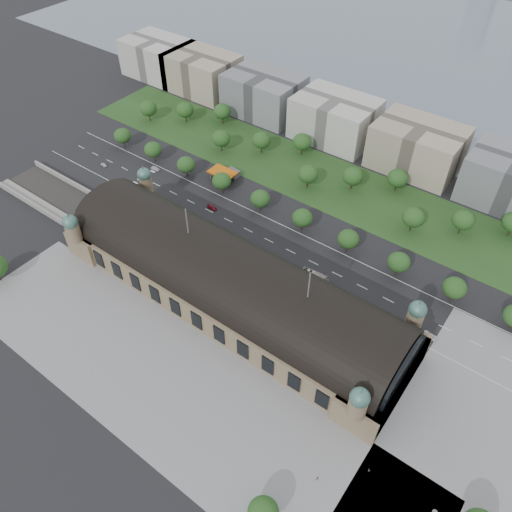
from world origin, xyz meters
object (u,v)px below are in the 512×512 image
Objects in this scene: traffic_car_6 at (429,335)px; bus_east at (293,271)px; bus_mid at (315,276)px; pedestrian_2 at (369,470)px; petrol_station at (228,173)px; traffic_car_3 at (212,207)px; parked_car_0 at (137,197)px; parked_car_1 at (175,223)px; parked_car_5 at (207,233)px; parked_car_6 at (230,246)px; traffic_car_1 at (155,169)px; bus_west at (261,255)px; traffic_car_0 at (104,165)px; traffic_car_2 at (162,202)px; parked_car_3 at (167,219)px; pedestrian_1 at (317,478)px; parked_car_2 at (142,205)px; parked_car_4 at (196,234)px.

traffic_car_6 is 0.45× the size of bus_east.
pedestrian_2 is (56.40, -59.29, -0.76)m from bus_mid.
petrol_station is 2.60× the size of traffic_car_3.
parked_car_0 is 92.58m from bus_east.
parked_car_5 is (16.80, 3.12, -0.05)m from parked_car_1.
parked_car_5 is at bearing -120.26° from parked_car_6.
traffic_car_1 is 47.39m from parked_car_1.
pedestrian_2 reaches higher than traffic_car_6.
bus_west is at bearing 67.31° from parked_car_0.
traffic_car_2 is at bearing 92.62° from traffic_car_0.
parked_car_6 is 2.37× the size of pedestrian_2.
traffic_car_6 is 123.44m from parked_car_1.
parked_car_0 is 24.50m from parked_car_3.
parked_car_3 is 136.85m from pedestrian_1.
pedestrian_1 is 16.33m from pedestrian_2.
parked_car_3 is 0.72× the size of parked_car_5.
pedestrian_2 is at bearing 31.00° from parked_car_1.
pedestrian_1 reaches higher than parked_car_6.
parked_car_2 is (-6.58, -7.80, 0.04)m from traffic_car_2.
bus_west reaches higher than traffic_car_1.
traffic_car_0 is 65.81m from parked_car_1.
petrol_station is 2.56× the size of traffic_car_2.
bus_mid is 81.84m from pedestrian_2.
traffic_car_6 is at bearing 85.73° from traffic_car_2.
pedestrian_1 is at bearing 22.10° from parked_car_5.
bus_mid is at bearing 68.27° from parked_car_4.
traffic_car_2 is 0.97× the size of traffic_car_6.
pedestrian_1 is 0.86× the size of pedestrian_2.
traffic_car_2 is 1.00× the size of parked_car_5.
parked_car_2 reaches higher than traffic_car_0.
bus_east reaches higher than parked_car_1.
bus_east reaches higher than parked_car_0.
traffic_car_6 is (187.76, -2.62, 0.04)m from traffic_car_0.
traffic_car_6 is 3.35× the size of pedestrian_1.
parked_car_5 is at bearing 91.41° from traffic_car_0.
pedestrian_2 is at bearing -31.15° from pedestrian_1.
parked_car_6 is (95.44, -8.97, -0.07)m from traffic_car_0.
parked_car_4 is at bearing 72.83° from pedestrian_1.
traffic_car_3 is at bearing -88.14° from traffic_car_6.
parked_car_6 is 15.55m from bus_west.
bus_west is at bearing 59.96° from parked_car_1.
pedestrian_1 is at bearing 41.20° from parked_car_0.
traffic_car_1 is at bearing -147.09° from parked_car_4.
bus_west reaches higher than parked_car_2.
parked_car_4 is 2.15× the size of pedestrian_2.
pedestrian_1 is (103.68, -61.72, 0.15)m from parked_car_4.
parked_car_3 reaches higher than parked_car_0.
pedestrian_2 is (157.91, -53.48, 0.32)m from parked_car_0.
traffic_car_6 is at bearing 67.48° from parked_car_0.
traffic_car_0 is 1.03× the size of parked_car_4.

